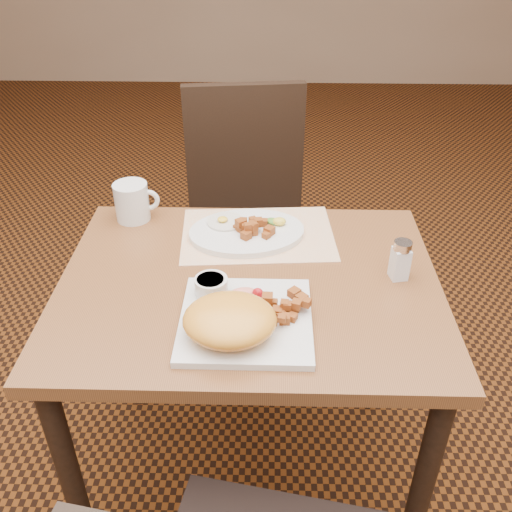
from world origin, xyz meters
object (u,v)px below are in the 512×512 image
(plate_oval, at_px, (247,232))
(plate_square, at_px, (246,320))
(coffee_mug, at_px, (133,202))
(salt_shaker, at_px, (400,259))
(chair_far, at_px, (248,213))
(table, at_px, (249,316))

(plate_oval, bearing_deg, plate_square, -88.08)
(coffee_mug, bearing_deg, salt_shaker, -20.99)
(chair_far, xyz_separation_m, coffee_mug, (-0.30, -0.41, 0.26))
(table, distance_m, plate_square, 0.19)
(chair_far, relative_size, salt_shaker, 9.70)
(table, bearing_deg, plate_oval, 93.80)
(chair_far, relative_size, plate_oval, 3.19)
(table, distance_m, salt_shaker, 0.39)
(plate_square, xyz_separation_m, plate_oval, (-0.01, 0.35, 0.00))
(plate_oval, bearing_deg, chair_far, 92.11)
(table, bearing_deg, coffee_mug, 139.21)
(plate_square, bearing_deg, coffee_mug, 126.82)
(plate_oval, bearing_deg, table, -86.20)
(chair_far, relative_size, plate_square, 3.46)
(table, bearing_deg, salt_shaker, 3.59)
(table, relative_size, salt_shaker, 9.00)
(plate_oval, xyz_separation_m, coffee_mug, (-0.32, 0.08, 0.04))
(table, distance_m, plate_oval, 0.23)
(table, xyz_separation_m, plate_oval, (-0.01, 0.20, 0.12))
(coffee_mug, bearing_deg, plate_oval, -15.01)
(salt_shaker, bearing_deg, coffee_mug, 159.01)
(plate_square, bearing_deg, plate_oval, 91.92)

